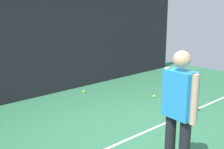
# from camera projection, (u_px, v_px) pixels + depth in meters

# --- Properties ---
(ground_plane) EXTENTS (12.00, 12.00, 0.00)m
(ground_plane) POSITION_uv_depth(u_px,v_px,m) (127.00, 133.00, 5.25)
(ground_plane) COLOR #2D6B47
(back_fence) EXTENTS (10.00, 0.10, 2.50)m
(back_fence) POSITION_uv_depth(u_px,v_px,m) (39.00, 46.00, 7.10)
(back_fence) COLOR black
(back_fence) RESTS_ON ground
(court_line) EXTENTS (9.00, 0.05, 0.00)m
(court_line) POSITION_uv_depth(u_px,v_px,m) (135.00, 136.00, 5.11)
(court_line) COLOR white
(court_line) RESTS_ON ground
(tennis_player) EXTENTS (0.26, 0.53, 1.70)m
(tennis_player) POSITION_uv_depth(u_px,v_px,m) (179.00, 108.00, 3.69)
(tennis_player) COLOR black
(tennis_player) RESTS_ON ground
(tennis_ball_near_player) EXTENTS (0.07, 0.07, 0.07)m
(tennis_ball_near_player) POSITION_uv_depth(u_px,v_px,m) (84.00, 91.00, 7.61)
(tennis_ball_near_player) COLOR #CCE033
(tennis_ball_near_player) RESTS_ON ground
(tennis_ball_by_fence) EXTENTS (0.07, 0.07, 0.07)m
(tennis_ball_by_fence) POSITION_uv_depth(u_px,v_px,m) (154.00, 96.00, 7.22)
(tennis_ball_by_fence) COLOR #CCE033
(tennis_ball_by_fence) RESTS_ON ground
(water_bottle) EXTENTS (0.07, 0.07, 0.27)m
(water_bottle) POSITION_uv_depth(u_px,v_px,m) (197.00, 105.00, 6.26)
(water_bottle) COLOR white
(water_bottle) RESTS_ON ground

